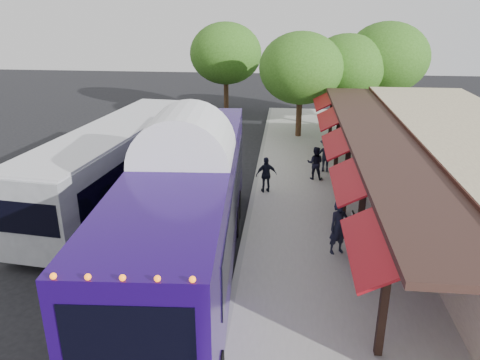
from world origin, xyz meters
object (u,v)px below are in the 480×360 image
at_px(ped_a, 339,228).
at_px(ped_c, 266,175).
at_px(ped_d, 326,154).
at_px(coach_bus, 187,209).
at_px(city_bus, 116,161).
at_px(sign_board, 353,223).
at_px(ped_b, 315,163).

height_order(ped_a, ped_c, ped_a).
bearing_deg(ped_d, ped_a, 97.03).
relative_size(coach_bus, ped_a, 7.20).
distance_m(city_bus, sign_board, 10.00).
xyz_separation_m(ped_b, ped_d, (0.58, 1.19, 0.07)).
bearing_deg(sign_board, ped_b, 96.11).
bearing_deg(city_bus, ped_a, -16.67).
relative_size(city_bus, ped_c, 7.75).
relative_size(coach_bus, sign_board, 11.73).
height_order(city_bus, ped_d, city_bus).
relative_size(ped_a, ped_c, 1.15).
distance_m(ped_c, ped_d, 4.14).
bearing_deg(ped_a, coach_bus, 171.36).
bearing_deg(ped_a, ped_b, 66.18).
height_order(coach_bus, ped_a, coach_bus).
xyz_separation_m(ped_a, ped_c, (-2.66, 5.19, -0.12)).
relative_size(ped_d, sign_board, 1.54).
bearing_deg(ped_a, city_bus, 129.56).
xyz_separation_m(coach_bus, ped_b, (4.27, 8.65, -1.31)).
relative_size(city_bus, ped_b, 7.83).
distance_m(city_bus, ped_a, 9.71).
bearing_deg(city_bus, ped_b, 27.46).
height_order(ped_c, sign_board, ped_c).
bearing_deg(ped_c, ped_b, -157.43).
height_order(ped_a, ped_d, ped_a).
distance_m(coach_bus, ped_b, 9.73).
height_order(ped_d, sign_board, ped_d).
bearing_deg(ped_b, city_bus, 28.04).
bearing_deg(coach_bus, city_bus, 124.41).
height_order(city_bus, ped_a, city_bus).
distance_m(city_bus, ped_c, 6.46).
height_order(city_bus, sign_board, city_bus).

